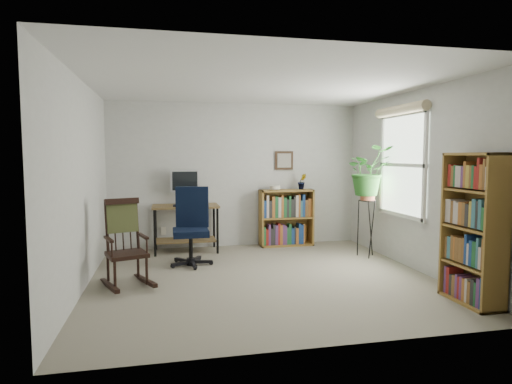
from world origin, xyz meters
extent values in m
cube|color=gray|center=(0.00, 0.00, 0.00)|extent=(4.20, 4.00, 0.00)
cube|color=silver|center=(0.00, 0.00, 2.40)|extent=(4.20, 4.00, 0.00)
cube|color=beige|center=(0.00, 2.00, 1.20)|extent=(4.20, 0.00, 2.40)
cube|color=beige|center=(0.00, -2.00, 1.20)|extent=(4.20, 0.00, 2.40)
cube|color=beige|center=(-2.10, 0.00, 1.20)|extent=(0.00, 4.00, 2.40)
cube|color=beige|center=(2.10, 0.00, 1.20)|extent=(0.00, 4.00, 2.40)
cube|color=black|center=(-0.87, 1.58, 0.76)|extent=(0.40, 0.15, 0.02)
imported|color=#2B6E26|center=(1.80, 0.79, 1.66)|extent=(1.69, 1.88, 1.46)
imported|color=#2B6E26|center=(1.11, 1.83, 1.01)|extent=(0.13, 0.24, 0.11)
camera|label=1|loc=(-1.17, -5.12, 1.53)|focal=30.00mm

